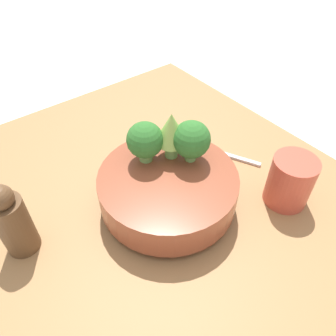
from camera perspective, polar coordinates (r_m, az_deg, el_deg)
ground_plane at (r=0.69m, az=0.11°, el=-7.29°), size 6.00×6.00×0.00m
table at (r=0.68m, az=0.12°, el=-6.28°), size 0.92×0.74×0.04m
bowl at (r=0.62m, az=0.00°, el=-3.55°), size 0.26×0.26×0.08m
broccoli_floret_front at (r=0.60m, az=4.02°, el=4.97°), size 0.07×0.07×0.08m
broccoli_floret_right at (r=0.60m, az=-4.03°, el=4.78°), size 0.07×0.07×0.08m
romanesco_piece_near at (r=0.60m, az=0.60°, el=6.66°), size 0.06×0.06×0.10m
cup at (r=0.66m, az=20.50°, el=-2.15°), size 0.08×0.08×0.10m
pepper_mill at (r=0.59m, az=-25.47°, el=-8.41°), size 0.06×0.06×0.15m
fork at (r=0.76m, az=9.98°, el=2.32°), size 0.15×0.08×0.01m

